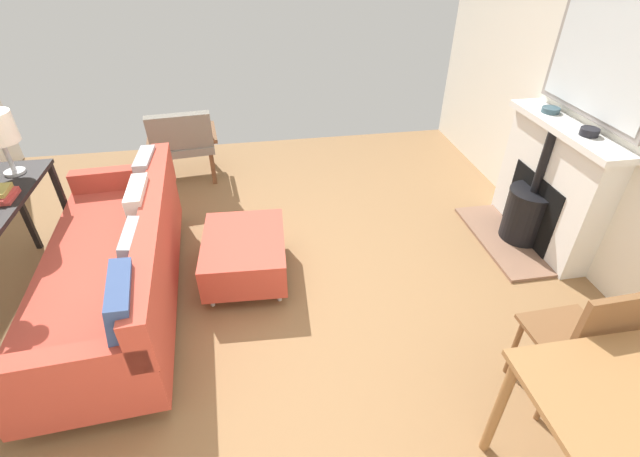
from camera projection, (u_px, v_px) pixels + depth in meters
name	position (u px, v px, depth m)	size (l,w,h in m)	color
ground_plane	(254.00, 292.00, 3.31)	(5.24, 5.47, 0.01)	olive
wall_left	(636.00, 100.00, 2.91)	(0.12, 5.47, 2.62)	silver
fireplace	(544.00, 193.00, 3.60)	(0.61, 1.18, 1.04)	brown
mirror_over_mantel	(609.00, 48.00, 2.98)	(0.04, 1.08, 0.95)	gray
mantel_bowl_near	(551.00, 110.00, 3.47)	(0.14, 0.14, 0.04)	#334C56
mantel_bowl_far	(590.00, 131.00, 3.09)	(0.13, 0.13, 0.05)	black
sofa	(119.00, 265.00, 3.01)	(0.96, 2.11, 0.83)	#B2B2B7
ottoman	(245.00, 253.00, 3.32)	(0.64, 0.78, 0.36)	#B2B2B7
armchair_accent	(183.00, 140.00, 4.46)	(0.73, 0.66, 0.80)	brown
dining_chair_near_fireplace	(585.00, 339.00, 2.24)	(0.41, 0.41, 0.91)	brown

